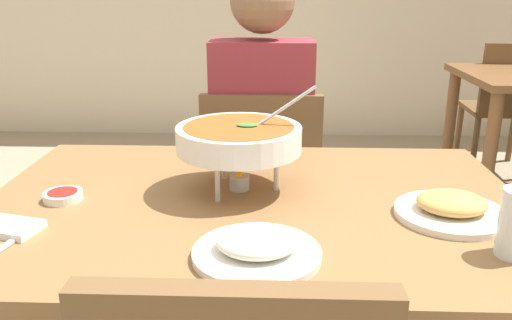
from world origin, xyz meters
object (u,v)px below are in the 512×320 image
object	(u,v)px
appetizer_plate	(451,208)
sauce_dish	(63,196)
dining_table_main	(254,245)
chair_bg_right	(505,101)
diner_main	(262,128)
curry_bowl	(239,139)
rice_plate	(257,247)
chair_diner_main	(262,191)

from	to	relation	value
appetizer_plate	sauce_dish	bearing A→B (deg)	176.11
dining_table_main	chair_bg_right	distance (m)	2.88
diner_main	sauce_dish	xyz separation A→B (m)	(-0.45, -0.76, 0.04)
appetizer_plate	diner_main	bearing A→B (deg)	117.66
dining_table_main	chair_bg_right	world-z (taller)	chair_bg_right
sauce_dish	diner_main	bearing A→B (deg)	59.75
curry_bowl	sauce_dish	distance (m)	0.43
rice_plate	chair_bg_right	world-z (taller)	chair_bg_right
sauce_dish	chair_bg_right	distance (m)	3.16
chair_diner_main	chair_bg_right	bearing A→B (deg)	46.77
dining_table_main	diner_main	world-z (taller)	diner_main
appetizer_plate	sauce_dish	world-z (taller)	appetizer_plate
diner_main	appetizer_plate	xyz separation A→B (m)	(0.43, -0.82, 0.05)
sauce_dish	appetizer_plate	bearing A→B (deg)	-3.89
chair_diner_main	appetizer_plate	distance (m)	0.94
diner_main	appetizer_plate	world-z (taller)	diner_main
dining_table_main	diner_main	xyz separation A→B (m)	(0.00, 0.75, 0.09)
chair_diner_main	chair_bg_right	world-z (taller)	same
curry_bowl	appetizer_plate	size ratio (longest dim) A/B	1.39
chair_diner_main	diner_main	bearing A→B (deg)	90.00
chair_diner_main	dining_table_main	bearing A→B (deg)	-90.00
chair_diner_main	sauce_dish	xyz separation A→B (m)	(-0.45, -0.73, 0.27)
dining_table_main	appetizer_plate	size ratio (longest dim) A/B	5.26
diner_main	appetizer_plate	bearing A→B (deg)	-62.34
diner_main	sauce_dish	bearing A→B (deg)	-120.25
chair_bg_right	dining_table_main	bearing A→B (deg)	-123.39
chair_diner_main	appetizer_plate	xyz separation A→B (m)	(0.43, -0.79, 0.28)
chair_diner_main	sauce_dish	world-z (taller)	chair_diner_main
chair_bg_right	rice_plate	bearing A→B (deg)	-120.37
dining_table_main	chair_diner_main	xyz separation A→B (m)	(-0.00, 0.72, -0.15)
chair_bg_right	curry_bowl	bearing A→B (deg)	-124.80
rice_plate	sauce_dish	world-z (taller)	rice_plate
diner_main	chair_bg_right	world-z (taller)	diner_main
appetizer_plate	curry_bowl	bearing A→B (deg)	163.00
diner_main	sauce_dish	distance (m)	0.88
diner_main	chair_bg_right	distance (m)	2.30
dining_table_main	appetizer_plate	bearing A→B (deg)	-9.72
chair_diner_main	diner_main	size ratio (longest dim) A/B	0.69
sauce_dish	chair_diner_main	bearing A→B (deg)	58.65
rice_plate	diner_main	bearing A→B (deg)	90.97
chair_diner_main	rice_plate	size ratio (longest dim) A/B	3.75
appetizer_plate	sauce_dish	distance (m)	0.88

